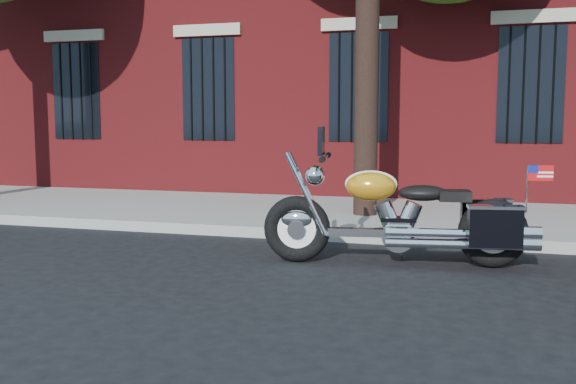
# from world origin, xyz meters

# --- Properties ---
(ground) EXTENTS (120.00, 120.00, 0.00)m
(ground) POSITION_xyz_m (0.00, 0.00, 0.00)
(ground) COLOR black
(ground) RESTS_ON ground
(curb) EXTENTS (40.00, 0.16, 0.15)m
(curb) POSITION_xyz_m (0.00, 1.38, 0.07)
(curb) COLOR gray
(curb) RESTS_ON ground
(sidewalk) EXTENTS (40.00, 3.60, 0.15)m
(sidewalk) POSITION_xyz_m (0.00, 3.26, 0.07)
(sidewalk) COLOR gray
(sidewalk) RESTS_ON ground
(motorcycle) EXTENTS (3.04, 1.11, 1.52)m
(motorcycle) POSITION_xyz_m (1.41, 0.18, 0.51)
(motorcycle) COLOR black
(motorcycle) RESTS_ON ground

